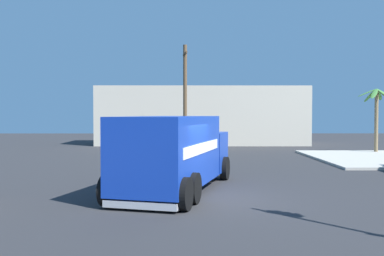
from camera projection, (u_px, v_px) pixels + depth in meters
name	position (u px, v px, depth m)	size (l,w,h in m)	color
ground_plane	(202.00, 199.00, 14.70)	(100.00, 100.00, 0.00)	#2B2B2D
delivery_truck	(176.00, 152.00, 16.20)	(4.60, 8.26, 2.77)	#1438AD
palm_tree_far	(376.00, 109.00, 31.56)	(2.54, 2.47, 4.56)	#7A6647
utility_pole	(185.00, 96.00, 34.59)	(0.39, 2.20, 8.29)	brown
building_backdrop	(202.00, 116.00, 41.64)	(19.27, 6.00, 5.37)	beige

